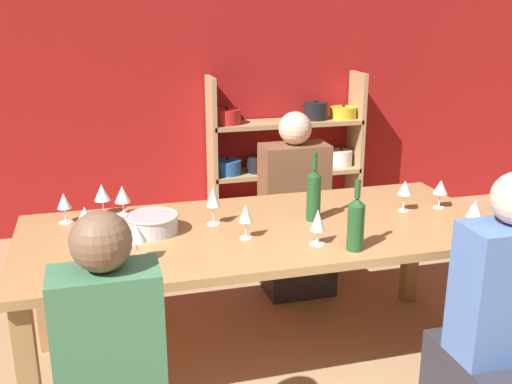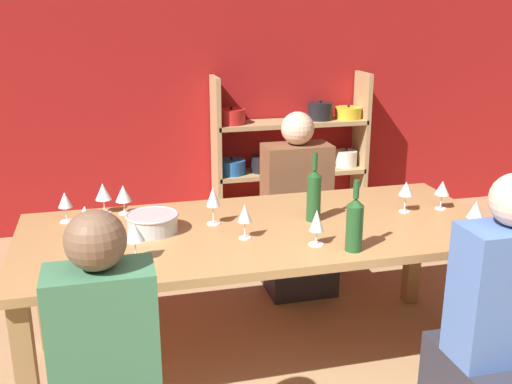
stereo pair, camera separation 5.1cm
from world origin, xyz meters
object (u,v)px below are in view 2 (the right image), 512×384
(wine_bottle_green, at_px, (314,194))
(wine_glass_red_d, at_px, (65,201))
(wine_bottle_dark, at_px, (355,223))
(wine_glass_white_d, at_px, (103,193))
(dining_table, at_px, (261,243))
(wine_glass_red_a, at_px, (134,233))
(wine_glass_white_a, at_px, (317,222))
(wine_glass_red_e, at_px, (123,194))
(wine_glass_white_b, at_px, (442,189))
(person_near_b, at_px, (496,351))
(wine_glass_white_e, at_px, (476,211))
(shelf_unit, at_px, (289,164))
(wine_glass_red_f, at_px, (213,198))
(wine_glass_white_c, at_px, (245,214))
(wine_glass_red_c, at_px, (406,190))
(mixing_bowl, at_px, (152,222))
(wine_glass_red_b, at_px, (85,215))
(person_far_a, at_px, (296,225))

(wine_bottle_green, bearing_deg, wine_glass_red_d, 166.65)
(wine_bottle_dark, xyz_separation_m, wine_glass_white_d, (-1.05, 0.79, -0.02))
(dining_table, relative_size, wine_glass_red_a, 13.81)
(wine_glass_white_a, bearing_deg, wine_glass_red_e, 141.77)
(wine_glass_white_b, xyz_separation_m, wine_glass_white_d, (-1.73, 0.38, -0.00))
(wine_glass_white_b, bearing_deg, wine_bottle_dark, -148.59)
(wine_glass_red_d, bearing_deg, wine_glass_red_e, 10.47)
(person_near_b, bearing_deg, wine_bottle_green, 119.69)
(wine_glass_white_b, bearing_deg, wine_glass_white_d, 167.71)
(wine_glass_red_d, xyz_separation_m, wine_glass_white_e, (1.89, -0.62, -0.00))
(wine_glass_red_d, bearing_deg, wine_glass_white_d, 27.01)
(shelf_unit, xyz_separation_m, wine_glass_red_f, (-0.99, -1.90, 0.37))
(wine_glass_white_c, bearing_deg, dining_table, 47.13)
(wine_bottle_green, relative_size, wine_glass_red_a, 2.08)
(wine_bottle_green, relative_size, wine_glass_red_e, 2.27)
(wine_glass_white_b, relative_size, wine_glass_red_e, 1.00)
(wine_bottle_green, bearing_deg, wine_glass_white_d, 159.56)
(wine_glass_red_c, height_order, wine_glass_white_c, wine_glass_white_c)
(dining_table, distance_m, wine_glass_red_e, 0.76)
(wine_bottle_green, xyz_separation_m, wine_glass_red_f, (-0.49, 0.07, -0.00))
(wine_glass_white_a, distance_m, wine_glass_red_e, 1.04)
(wine_glass_white_e, relative_size, person_near_b, 0.13)
(mixing_bowl, relative_size, wine_glass_white_a, 1.51)
(wine_glass_white_d, relative_size, wine_glass_white_e, 1.06)
(wine_glass_red_b, xyz_separation_m, wine_glass_red_f, (0.60, 0.02, 0.03))
(wine_bottle_dark, height_order, wine_glass_red_a, wine_bottle_dark)
(mixing_bowl, relative_size, person_far_a, 0.22)
(wine_glass_red_a, distance_m, wine_glass_white_c, 0.52)
(shelf_unit, xyz_separation_m, wine_bottle_dark, (-0.45, -2.38, 0.36))
(wine_glass_red_a, xyz_separation_m, person_near_b, (1.38, -0.58, -0.43))
(mixing_bowl, height_order, wine_glass_white_e, wine_glass_white_e)
(shelf_unit, distance_m, wine_glass_red_a, 2.67)
(wine_glass_red_e, bearing_deg, wine_glass_red_f, -32.22)
(wine_bottle_green, xyz_separation_m, wine_glass_white_a, (-0.10, -0.31, -0.03))
(wine_bottle_dark, distance_m, wine_glass_white_d, 1.32)
(mixing_bowl, xyz_separation_m, wine_glass_red_e, (-0.12, 0.30, 0.06))
(wine_bottle_green, distance_m, wine_glass_white_d, 1.08)
(wine_glass_white_b, distance_m, wine_glass_red_e, 1.66)
(wine_glass_white_b, xyz_separation_m, wine_glass_red_f, (-1.21, 0.07, 0.02))
(wine_bottle_green, bearing_deg, wine_bottle_dark, -84.21)
(wine_bottle_dark, distance_m, wine_glass_white_b, 0.79)
(wine_glass_white_a, bearing_deg, wine_glass_red_c, 27.50)
(wine_glass_red_b, bearing_deg, wine_bottle_green, -2.57)
(wine_glass_red_d, relative_size, person_far_a, 0.13)
(dining_table, bearing_deg, person_near_b, -46.97)
(wine_glass_white_d, bearing_deg, mixing_bowl, -57.10)
(mixing_bowl, distance_m, wine_glass_white_a, 0.78)
(wine_glass_red_b, height_order, wine_glass_white_e, same)
(wine_bottle_green, distance_m, wine_glass_white_c, 0.42)
(mixing_bowl, distance_m, person_far_a, 1.28)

